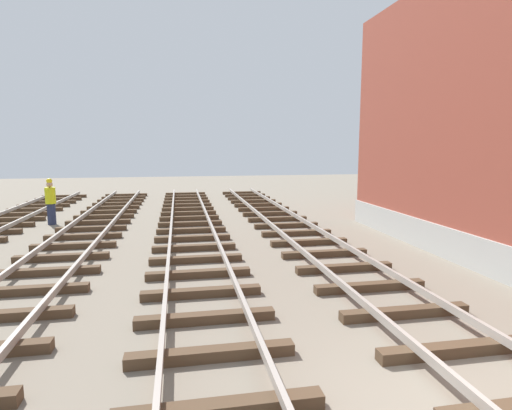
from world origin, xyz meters
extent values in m
cube|color=#4C3826|center=(0.72, 1.44, 0.09)|extent=(2.50, 0.24, 0.18)
cube|color=#4C3826|center=(0.72, 2.88, 0.09)|extent=(2.50, 0.24, 0.18)
cube|color=#4C3826|center=(0.72, 4.32, 0.09)|extent=(2.50, 0.24, 0.18)
cube|color=#4C3826|center=(0.72, 5.77, 0.09)|extent=(2.50, 0.24, 0.18)
cube|color=#4C3826|center=(0.72, 7.21, 0.09)|extent=(2.50, 0.24, 0.18)
cube|color=#4C3826|center=(0.72, 8.65, 0.09)|extent=(2.50, 0.24, 0.18)
cube|color=#4C3826|center=(0.72, 10.09, 0.09)|extent=(2.50, 0.24, 0.18)
cube|color=#4C3826|center=(0.72, 11.53, 0.09)|extent=(2.50, 0.24, 0.18)
cube|color=#4C3826|center=(0.72, 12.97, 0.09)|extent=(2.50, 0.24, 0.18)
cube|color=#4C3826|center=(0.72, 14.41, 0.09)|extent=(2.50, 0.24, 0.18)
cube|color=#4C3826|center=(0.72, 15.85, 0.09)|extent=(2.50, 0.24, 0.18)
cube|color=#4C3826|center=(0.72, 17.30, 0.09)|extent=(2.50, 0.24, 0.18)
cube|color=#4C3826|center=(0.72, 18.74, 0.09)|extent=(2.50, 0.24, 0.18)
cube|color=#4C3826|center=(0.72, 20.18, 0.09)|extent=(2.50, 0.24, 0.18)
cube|color=#4C3826|center=(0.72, 21.62, 0.09)|extent=(2.50, 0.24, 0.18)
cube|color=#4C3826|center=(0.72, 23.06, 0.09)|extent=(2.50, 0.24, 0.18)
cube|color=#9E9389|center=(0.00, 0.00, 0.25)|extent=(0.08, 47.56, 0.14)
cube|color=#4C3826|center=(-2.93, 0.66, 0.09)|extent=(2.50, 0.24, 0.18)
cube|color=#4C3826|center=(-2.93, 1.98, 0.09)|extent=(2.50, 0.24, 0.18)
cube|color=#4C3826|center=(-2.93, 3.30, 0.09)|extent=(2.50, 0.24, 0.18)
cube|color=#4C3826|center=(-2.93, 4.62, 0.09)|extent=(2.50, 0.24, 0.18)
cube|color=#4C3826|center=(-2.93, 5.95, 0.09)|extent=(2.50, 0.24, 0.18)
cube|color=#4C3826|center=(-2.93, 7.27, 0.09)|extent=(2.50, 0.24, 0.18)
cube|color=#4C3826|center=(-2.93, 8.59, 0.09)|extent=(2.50, 0.24, 0.18)
cube|color=#4C3826|center=(-2.93, 9.91, 0.09)|extent=(2.50, 0.24, 0.18)
cube|color=#4C3826|center=(-2.93, 11.23, 0.09)|extent=(2.50, 0.24, 0.18)
cube|color=#4C3826|center=(-2.93, 12.55, 0.09)|extent=(2.50, 0.24, 0.18)
cube|color=#4C3826|center=(-2.93, 13.87, 0.09)|extent=(2.50, 0.24, 0.18)
cube|color=#4C3826|center=(-2.93, 15.19, 0.09)|extent=(2.50, 0.24, 0.18)
cube|color=#4C3826|center=(-2.93, 16.51, 0.09)|extent=(2.50, 0.24, 0.18)
cube|color=#4C3826|center=(-2.93, 17.84, 0.09)|extent=(2.50, 0.24, 0.18)
cube|color=#4C3826|center=(-2.93, 19.16, 0.09)|extent=(2.50, 0.24, 0.18)
cube|color=#4C3826|center=(-2.93, 20.48, 0.09)|extent=(2.50, 0.24, 0.18)
cube|color=#4C3826|center=(-2.93, 21.80, 0.09)|extent=(2.50, 0.24, 0.18)
cube|color=#4C3826|center=(-2.93, 23.12, 0.09)|extent=(2.50, 0.24, 0.18)
cube|color=#4C3826|center=(-6.57, 4.08, 0.09)|extent=(2.50, 0.24, 0.18)
cube|color=#4C3826|center=(-6.57, 5.44, 0.09)|extent=(2.50, 0.24, 0.18)
cube|color=#4C3826|center=(-6.57, 6.79, 0.09)|extent=(2.50, 0.24, 0.18)
cube|color=#4C3826|center=(-6.57, 8.15, 0.09)|extent=(2.50, 0.24, 0.18)
cube|color=#4C3826|center=(-6.57, 9.51, 0.09)|extent=(2.50, 0.24, 0.18)
cube|color=#4C3826|center=(-6.57, 10.87, 0.09)|extent=(2.50, 0.24, 0.18)
cube|color=#4C3826|center=(-6.57, 12.23, 0.09)|extent=(2.50, 0.24, 0.18)
cube|color=#4C3826|center=(-6.57, 13.59, 0.09)|extent=(2.50, 0.24, 0.18)
cube|color=#4C3826|center=(-6.57, 14.95, 0.09)|extent=(2.50, 0.24, 0.18)
cube|color=#4C3826|center=(-6.57, 16.31, 0.09)|extent=(2.50, 0.24, 0.18)
cube|color=#4C3826|center=(-6.57, 17.67, 0.09)|extent=(2.50, 0.24, 0.18)
cube|color=#4C3826|center=(-6.57, 19.02, 0.09)|extent=(2.50, 0.24, 0.18)
cube|color=#4C3826|center=(-6.57, 20.38, 0.09)|extent=(2.50, 0.24, 0.18)
cube|color=#4C3826|center=(-6.57, 21.74, 0.09)|extent=(2.50, 0.24, 0.18)
cube|color=#4C3826|center=(-6.57, 23.10, 0.09)|extent=(2.50, 0.24, 0.18)
cube|color=#4C3826|center=(-10.22, 13.59, 0.09)|extent=(2.50, 0.24, 0.18)
cube|color=#4C3826|center=(-10.22, 14.95, 0.09)|extent=(2.50, 0.24, 0.18)
cube|color=#4C3826|center=(-10.22, 16.31, 0.09)|extent=(2.50, 0.24, 0.18)
cube|color=#4C3826|center=(-10.22, 17.67, 0.09)|extent=(2.50, 0.24, 0.18)
cube|color=#4C3826|center=(-10.22, 19.02, 0.09)|extent=(2.50, 0.24, 0.18)
cube|color=#4C3826|center=(-10.22, 20.38, 0.09)|extent=(2.50, 0.24, 0.18)
cube|color=#4C3826|center=(-10.22, 21.74, 0.09)|extent=(2.50, 0.24, 0.18)
cube|color=#4C3826|center=(-10.22, 23.10, 0.09)|extent=(2.50, 0.24, 0.18)
cylinder|color=#262D4C|center=(-8.42, 13.94, 0.42)|extent=(0.32, 0.32, 0.85)
cylinder|color=yellow|center=(-8.42, 13.94, 1.18)|extent=(0.40, 0.40, 0.65)
sphere|color=tan|center=(-8.42, 13.94, 1.62)|extent=(0.24, 0.24, 0.24)
sphere|color=yellow|center=(-8.42, 13.94, 1.76)|extent=(0.22, 0.22, 0.22)
camera|label=1|loc=(-3.34, -3.82, 3.15)|focal=29.17mm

